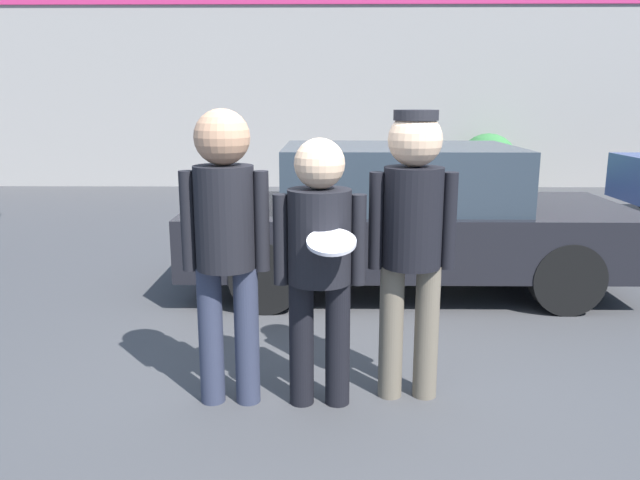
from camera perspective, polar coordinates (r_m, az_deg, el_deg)
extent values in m
plane|color=#3F3F42|center=(4.19, 1.83, -13.32)|extent=(56.00, 56.00, 0.00)
cube|color=gray|center=(13.36, 1.12, 13.46)|extent=(24.00, 0.18, 4.00)
cylinder|color=#2D3347|center=(3.90, -9.95, -8.63)|extent=(0.15, 0.15, 0.86)
cylinder|color=#2D3347|center=(3.87, -6.71, -8.71)|extent=(0.15, 0.15, 0.86)
cylinder|color=black|center=(3.68, -8.70, 2.03)|extent=(0.35, 0.35, 0.61)
cylinder|color=black|center=(3.73, -11.96, 1.70)|extent=(0.09, 0.09, 0.59)
cylinder|color=black|center=(3.66, -5.36, 1.71)|extent=(0.09, 0.09, 0.59)
sphere|color=tan|center=(3.62, -8.95, 9.28)|extent=(0.32, 0.32, 0.32)
cylinder|color=black|center=(3.84, -1.71, -9.41)|extent=(0.15, 0.15, 0.78)
cylinder|color=black|center=(3.84, 1.62, -9.43)|extent=(0.15, 0.15, 0.78)
cylinder|color=black|center=(3.64, -0.05, 0.35)|extent=(0.37, 0.37, 0.55)
cylinder|color=black|center=(3.65, -3.61, 0.02)|extent=(0.09, 0.09, 0.54)
cylinder|color=black|center=(3.65, 3.53, 0.00)|extent=(0.09, 0.09, 0.54)
sphere|color=#DBB28E|center=(3.57, -0.05, 6.99)|extent=(0.29, 0.29, 0.29)
cylinder|color=silver|center=(3.37, 1.05, -0.18)|extent=(0.27, 0.27, 0.10)
cylinder|color=#665B4C|center=(3.94, 6.51, -8.36)|extent=(0.15, 0.15, 0.85)
cylinder|color=#665B4C|center=(3.97, 9.71, -8.31)|extent=(0.15, 0.15, 0.85)
cylinder|color=black|center=(3.76, 8.46, 2.05)|extent=(0.35, 0.35, 0.60)
cylinder|color=black|center=(3.74, 5.15, 1.75)|extent=(0.09, 0.09, 0.58)
cylinder|color=black|center=(3.80, 11.70, 1.70)|extent=(0.09, 0.09, 0.58)
sphere|color=#DBB28E|center=(3.70, 8.70, 9.07)|extent=(0.32, 0.32, 0.32)
cylinder|color=black|center=(3.69, 8.77, 11.23)|extent=(0.26, 0.26, 0.06)
cube|color=black|center=(6.21, 7.84, 0.68)|extent=(4.23, 1.77, 0.56)
cube|color=#28333D|center=(6.11, 7.21, 5.87)|extent=(2.20, 1.52, 0.57)
cylinder|color=black|center=(7.29, 17.31, 0.14)|extent=(0.64, 0.22, 0.64)
cylinder|color=black|center=(5.84, 21.59, -3.23)|extent=(0.64, 0.22, 0.64)
cylinder|color=black|center=(7.00, -3.71, 0.21)|extent=(0.64, 0.22, 0.64)
cylinder|color=black|center=(5.49, -4.96, -3.36)|extent=(0.64, 0.22, 0.64)
sphere|color=#387A3D|center=(13.05, 15.07, 6.84)|extent=(1.17, 1.17, 1.17)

